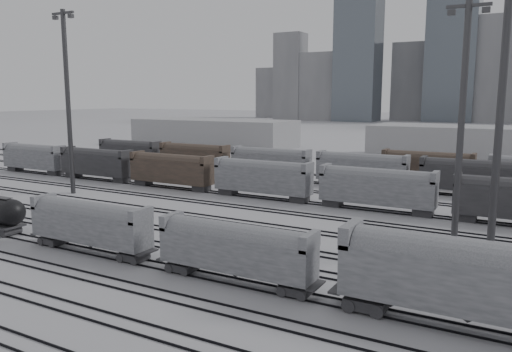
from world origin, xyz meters
The scene contains 14 objects.
ground centered at (0.00, 0.00, 0.00)m, with size 900.00×900.00×0.00m, color silver.
tracks centered at (0.00, 17.50, 0.08)m, with size 220.00×71.50×0.16m.
hopper_car_a centered at (-11.02, 1.00, 3.00)m, with size 13.56×2.69×4.85m.
hopper_car_b centered at (5.27, 1.00, 2.96)m, with size 13.41×2.66×4.79m.
hopper_car_c centered at (22.61, 1.00, 3.65)m, with size 16.50×3.28×5.90m.
light_mast_b centered at (-36.52, 20.96, 14.62)m, with size 4.41×0.71×27.56m.
light_mast_c centered at (19.71, 16.00, 12.21)m, with size 3.68×0.59×23.02m.
light_mast_d centered at (22.58, 19.39, 14.79)m, with size 4.46×0.71×27.88m.
bg_string_near centered at (8.00, 32.00, 2.80)m, with size 151.00×3.00×5.60m.
bg_string_mid centered at (18.00, 48.00, 2.80)m, with size 151.00×3.00×5.60m.
warehouse_left centered at (-60.00, 95.00, 4.00)m, with size 50.00×18.00×8.00m, color #A0A0A3.
warehouse_mid centered at (10.00, 95.00, 4.00)m, with size 40.00×18.00×8.00m, color #A0A0A3.
skyline centered at (10.84, 280.00, 34.73)m, with size 316.00×22.40×95.00m.
crane_left centered at (-28.74, 305.00, 57.39)m, with size 42.00×1.80×100.00m.
Camera 1 is at (25.37, -31.76, 14.83)m, focal length 35.00 mm.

